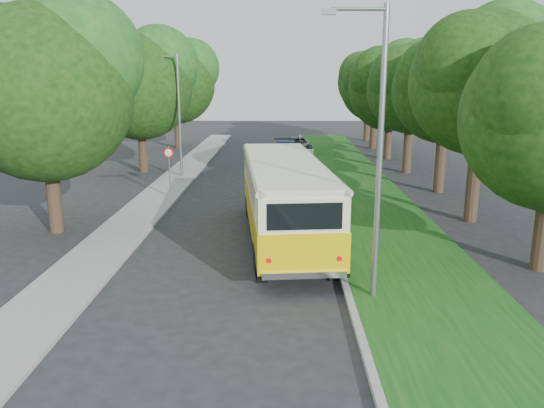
{
  "coord_description": "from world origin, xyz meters",
  "views": [
    {
      "loc": [
        1.67,
        -16.63,
        6.2
      ],
      "look_at": [
        1.31,
        2.84,
        1.5
      ],
      "focal_mm": 35.0,
      "sensor_mm": 36.0,
      "label": 1
    }
  ],
  "objects_px": {
    "car_silver": "(300,179)",
    "car_white": "(302,162)",
    "lamppost_far": "(178,111)",
    "lamppost_near": "(377,147)",
    "vintage_bus": "(284,201)",
    "car_grey": "(298,145)",
    "car_blue": "(284,152)"
  },
  "relations": [
    {
      "from": "lamppost_near",
      "to": "lamppost_far",
      "type": "height_order",
      "value": "lamppost_near"
    },
    {
      "from": "lamppost_near",
      "to": "vintage_bus",
      "type": "distance_m",
      "value": 6.56
    },
    {
      "from": "lamppost_near",
      "to": "car_white",
      "type": "xyz_separation_m",
      "value": [
        -1.21,
        20.54,
        -3.64
      ]
    },
    {
      "from": "lamppost_near",
      "to": "vintage_bus",
      "type": "bearing_deg",
      "value": 114.05
    },
    {
      "from": "lamppost_near",
      "to": "car_grey",
      "type": "height_order",
      "value": "lamppost_near"
    },
    {
      "from": "vintage_bus",
      "to": "car_white",
      "type": "xyz_separation_m",
      "value": [
        1.22,
        15.11,
        -0.87
      ]
    },
    {
      "from": "lamppost_near",
      "to": "car_white",
      "type": "bearing_deg",
      "value": 93.36
    },
    {
      "from": "lamppost_near",
      "to": "lamppost_far",
      "type": "distance_m",
      "value": 20.53
    },
    {
      "from": "lamppost_far",
      "to": "lamppost_near",
      "type": "bearing_deg",
      "value": -64.29
    },
    {
      "from": "car_grey",
      "to": "car_silver",
      "type": "bearing_deg",
      "value": -94.8
    },
    {
      "from": "lamppost_near",
      "to": "lamppost_far",
      "type": "relative_size",
      "value": 1.07
    },
    {
      "from": "car_white",
      "to": "lamppost_far",
      "type": "bearing_deg",
      "value": -160.4
    },
    {
      "from": "car_silver",
      "to": "car_white",
      "type": "relative_size",
      "value": 1.02
    },
    {
      "from": "car_silver",
      "to": "car_grey",
      "type": "height_order",
      "value": "car_silver"
    },
    {
      "from": "lamppost_near",
      "to": "car_white",
      "type": "height_order",
      "value": "lamppost_near"
    },
    {
      "from": "car_white",
      "to": "car_grey",
      "type": "relative_size",
      "value": 0.97
    },
    {
      "from": "car_white",
      "to": "car_blue",
      "type": "xyz_separation_m",
      "value": [
        -1.12,
        4.43,
        0.03
      ]
    },
    {
      "from": "car_grey",
      "to": "vintage_bus",
      "type": "bearing_deg",
      "value": -96.4
    },
    {
      "from": "lamppost_near",
      "to": "car_blue",
      "type": "xyz_separation_m",
      "value": [
        -2.32,
        24.98,
        -3.61
      ]
    },
    {
      "from": "vintage_bus",
      "to": "car_white",
      "type": "height_order",
      "value": "vintage_bus"
    },
    {
      "from": "vintage_bus",
      "to": "car_grey",
      "type": "height_order",
      "value": "vintage_bus"
    },
    {
      "from": "lamppost_far",
      "to": "car_silver",
      "type": "distance_m",
      "value": 9.17
    },
    {
      "from": "car_blue",
      "to": "car_grey",
      "type": "height_order",
      "value": "car_blue"
    },
    {
      "from": "lamppost_far",
      "to": "car_silver",
      "type": "xyz_separation_m",
      "value": [
        7.36,
        -4.32,
        -3.35
      ]
    },
    {
      "from": "lamppost_near",
      "to": "car_grey",
      "type": "xyz_separation_m",
      "value": [
        -1.21,
        30.15,
        -3.74
      ]
    },
    {
      "from": "lamppost_near",
      "to": "car_silver",
      "type": "height_order",
      "value": "lamppost_near"
    },
    {
      "from": "lamppost_far",
      "to": "car_silver",
      "type": "relative_size",
      "value": 1.67
    },
    {
      "from": "lamppost_near",
      "to": "car_silver",
      "type": "distance_m",
      "value": 14.71
    },
    {
      "from": "car_blue",
      "to": "car_grey",
      "type": "bearing_deg",
      "value": 79.55
    },
    {
      "from": "car_grey",
      "to": "lamppost_far",
      "type": "bearing_deg",
      "value": -127.04
    },
    {
      "from": "vintage_bus",
      "to": "car_blue",
      "type": "distance_m",
      "value": 19.56
    },
    {
      "from": "car_silver",
      "to": "car_white",
      "type": "xyz_separation_m",
      "value": [
        0.34,
        6.36,
        -0.04
      ]
    }
  ]
}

